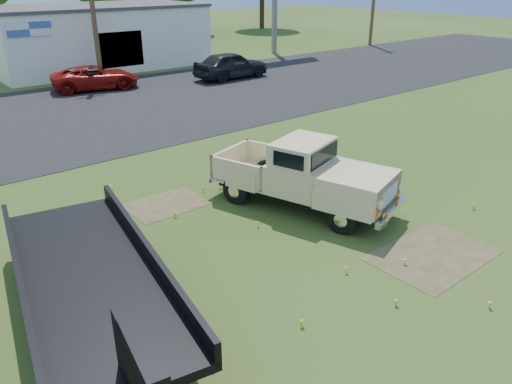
# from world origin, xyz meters

# --- Properties ---
(ground) EXTENTS (140.00, 140.00, 0.00)m
(ground) POSITION_xyz_m (0.00, 0.00, 0.00)
(ground) COLOR #2E4C18
(ground) RESTS_ON ground
(asphalt_lot) EXTENTS (90.00, 14.00, 0.02)m
(asphalt_lot) POSITION_xyz_m (0.00, 15.00, 0.00)
(asphalt_lot) COLOR black
(asphalt_lot) RESTS_ON ground
(dirt_patch_a) EXTENTS (3.00, 2.00, 0.01)m
(dirt_patch_a) POSITION_xyz_m (1.50, -3.00, 0.00)
(dirt_patch_a) COLOR #4B3E28
(dirt_patch_a) RESTS_ON ground
(dirt_patch_b) EXTENTS (2.20, 1.60, 0.01)m
(dirt_patch_b) POSITION_xyz_m (-2.00, 3.50, 0.00)
(dirt_patch_b) COLOR #4B3E28
(dirt_patch_b) RESTS_ON ground
(commercial_building) EXTENTS (14.20, 8.20, 4.15)m
(commercial_building) POSITION_xyz_m (6.00, 26.99, 2.10)
(commercial_building) COLOR silver
(commercial_building) RESTS_ON ground
(utility_pole_mid) EXTENTS (1.60, 0.30, 9.00)m
(utility_pole_mid) POSITION_xyz_m (4.00, 22.00, 4.60)
(utility_pole_mid) COLOR #43321F
(utility_pole_mid) RESTS_ON ground
(vintage_pickup_truck) EXTENTS (3.66, 5.83, 1.98)m
(vintage_pickup_truck) POSITION_xyz_m (0.95, 0.97, 0.99)
(vintage_pickup_truck) COLOR beige
(vintage_pickup_truck) RESTS_ON ground
(flatbed_trailer) EXTENTS (3.70, 7.64, 2.00)m
(flatbed_trailer) POSITION_xyz_m (-5.65, -0.05, 1.00)
(flatbed_trailer) COLOR black
(flatbed_trailer) RESTS_ON ground
(red_pickup) EXTENTS (5.16, 3.20, 1.33)m
(red_pickup) POSITION_xyz_m (2.72, 19.69, 0.67)
(red_pickup) COLOR maroon
(red_pickup) RESTS_ON ground
(dark_sedan) EXTENTS (4.90, 2.03, 1.66)m
(dark_sedan) POSITION_xyz_m (10.65, 17.40, 0.83)
(dark_sedan) COLOR black
(dark_sedan) RESTS_ON ground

